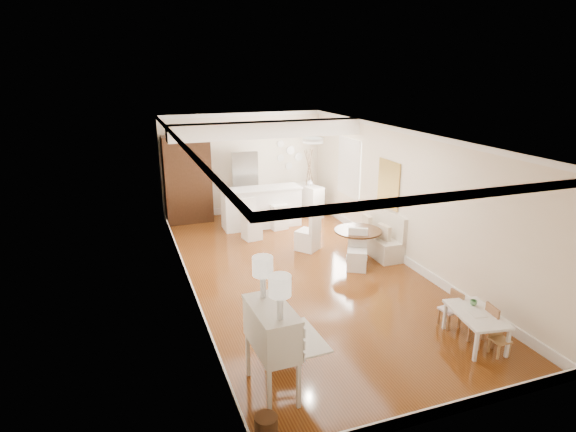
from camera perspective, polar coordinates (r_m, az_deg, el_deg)
room at (r=9.51m, az=1.19°, el=5.05°), size 9.00×9.04×2.82m
secretary_bureau at (r=6.27m, az=-1.93°, el=-15.58°), size 0.98×0.99×1.20m
gustavian_armchair at (r=7.02m, az=-0.73°, el=-13.29°), size 0.57×0.57×0.86m
wicker_basket at (r=5.91m, az=-2.60°, el=-23.69°), size 0.27×0.27×0.27m
kids_table at (r=7.94m, az=21.27°, el=-12.23°), size 0.75×1.08×0.50m
kids_chair_a at (r=7.87m, az=22.07°, el=-11.97°), size 0.35×0.35×0.64m
kids_chair_b at (r=8.24m, az=18.65°, el=-10.41°), size 0.31×0.31×0.59m
kids_chair_c at (r=7.77m, az=23.86°, el=-13.23°), size 0.25×0.25×0.50m
banquette at (r=10.89m, az=10.45°, el=-1.78°), size 0.52×1.60×0.98m
dining_table at (r=10.42m, az=8.21°, el=-3.42°), size 1.14×1.14×0.68m
slip_chair_near at (r=9.93m, az=8.20°, el=-4.03°), size 0.55×0.55×0.84m
slip_chair_far at (r=10.85m, az=2.34°, el=-1.75°), size 0.62×0.62×0.91m
breakfast_counter at (r=12.44m, az=-3.16°, el=1.04°), size 2.05×0.65×1.03m
bar_stool_left at (r=11.53m, az=-4.35°, el=-0.41°), size 0.46×0.46×0.99m
bar_stool_right at (r=12.27m, az=-1.22°, el=0.83°), size 0.47×0.47×1.03m
pantry_cabinet at (r=12.96m, az=-11.84°, el=4.27°), size 1.20×0.60×2.30m
fridge at (r=13.37m, az=-3.67°, el=3.90°), size 0.75×0.65×1.80m
sideboard at (r=13.39m, az=2.48°, el=1.86°), size 0.62×0.97×0.86m
pencil_cup at (r=8.01m, az=21.12°, el=-9.57°), size 0.12×0.12×0.08m
branch_vase at (r=13.32m, az=2.59°, el=4.04°), size 0.19×0.19×0.17m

